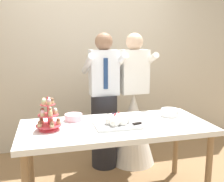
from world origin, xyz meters
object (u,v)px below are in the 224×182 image
at_px(cupcake_stand, 48,116).
at_px(person_groom, 104,109).
at_px(main_cake_tray, 117,122).
at_px(plate_stack, 170,112).
at_px(dessert_table, 116,132).
at_px(person_bride, 133,119).
at_px(round_cake, 74,118).

distance_m(cupcake_stand, person_groom, 0.99).
bearing_deg(person_groom, main_cake_tray, -93.73).
bearing_deg(cupcake_stand, person_groom, 46.78).
xyz_separation_m(plate_stack, person_groom, (-0.59, 0.58, -0.07)).
relative_size(dessert_table, main_cake_tray, 4.18).
xyz_separation_m(plate_stack, person_bride, (-0.20, 0.59, -0.23)).
xyz_separation_m(dessert_table, round_cake, (-0.38, 0.21, 0.11)).
relative_size(main_cake_tray, person_bride, 0.26).
distance_m(person_groom, person_bride, 0.42).
xyz_separation_m(dessert_table, main_cake_tray, (-0.00, -0.04, 0.12)).
relative_size(dessert_table, person_groom, 1.08).
distance_m(cupcake_stand, plate_stack, 1.27).
height_order(plate_stack, person_bride, person_bride).
relative_size(cupcake_stand, person_groom, 0.18).
distance_m(dessert_table, person_groom, 0.73).
bearing_deg(plate_stack, dessert_table, -167.37).
height_order(cupcake_stand, plate_stack, cupcake_stand).
bearing_deg(person_bride, person_groom, -178.22).
xyz_separation_m(dessert_table, person_groom, (0.05, 0.72, 0.05)).
bearing_deg(person_bride, plate_stack, -71.12).
xyz_separation_m(dessert_table, cupcake_stand, (-0.62, 0.01, 0.20)).
bearing_deg(main_cake_tray, plate_stack, 15.98).
xyz_separation_m(cupcake_stand, person_bride, (1.05, 0.73, -0.32)).
distance_m(plate_stack, person_groom, 0.83).
xyz_separation_m(round_cake, person_groom, (0.43, 0.51, -0.06)).
height_order(dessert_table, plate_stack, plate_stack).
xyz_separation_m(cupcake_stand, plate_stack, (1.26, 0.13, -0.09)).
relative_size(person_groom, person_bride, 1.00).
height_order(main_cake_tray, person_bride, person_bride).
relative_size(dessert_table, round_cake, 7.50).
height_order(main_cake_tray, person_groom, person_groom).
relative_size(cupcake_stand, main_cake_tray, 0.71).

